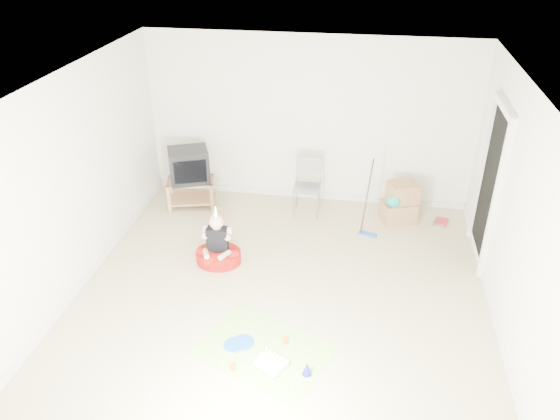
% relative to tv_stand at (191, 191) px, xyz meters
% --- Properties ---
extents(ground, '(5.00, 5.00, 0.00)m').
position_rel_tv_stand_xyz_m(ground, '(1.76, -1.91, -0.27)').
color(ground, '#BFB089').
rests_on(ground, ground).
extents(doorway_recess, '(0.02, 0.90, 2.05)m').
position_rel_tv_stand_xyz_m(doorway_recess, '(4.24, -0.71, 0.76)').
color(doorway_recess, black).
rests_on(doorway_recess, ground).
extents(tv_stand, '(0.80, 0.60, 0.45)m').
position_rel_tv_stand_xyz_m(tv_stand, '(0.00, 0.00, 0.00)').
color(tv_stand, '#9A6A45').
rests_on(tv_stand, ground).
extents(crt_tv, '(0.73, 0.67, 0.51)m').
position_rel_tv_stand_xyz_m(crt_tv, '(0.00, 0.00, 0.43)').
color(crt_tv, black).
rests_on(crt_tv, tv_stand).
extents(folding_chair, '(0.40, 0.38, 0.89)m').
position_rel_tv_stand_xyz_m(folding_chair, '(1.82, 0.06, 0.17)').
color(folding_chair, gray).
rests_on(folding_chair, ground).
extents(cardboard_boxes, '(0.58, 0.52, 0.61)m').
position_rel_tv_stand_xyz_m(cardboard_boxes, '(3.21, 0.06, 0.03)').
color(cardboard_boxes, '#967148').
rests_on(cardboard_boxes, ground).
extents(floor_mop, '(0.28, 0.35, 1.07)m').
position_rel_tv_stand_xyz_m(floor_mop, '(2.77, -0.44, -0.00)').
color(floor_mop, '#2359B0').
rests_on(floor_mop, ground).
extents(book_pile, '(0.25, 0.29, 0.05)m').
position_rel_tv_stand_xyz_m(book_pile, '(3.85, 0.07, -0.24)').
color(book_pile, '#25713D').
rests_on(book_pile, ground).
extents(seated_woman, '(0.62, 0.62, 0.86)m').
position_rel_tv_stand_xyz_m(seated_woman, '(0.82, -1.45, -0.08)').
color(seated_woman, maroon).
rests_on(seated_woman, ground).
extents(party_mat, '(1.64, 1.45, 0.01)m').
position_rel_tv_stand_xyz_m(party_mat, '(1.73, -2.98, -0.26)').
color(party_mat, '#FF35A6').
rests_on(party_mat, ground).
extents(birthday_cake, '(0.36, 0.34, 0.14)m').
position_rel_tv_stand_xyz_m(birthday_cake, '(1.85, -3.21, -0.22)').
color(birthday_cake, white).
rests_on(birthday_cake, party_mat).
extents(blue_plate_near, '(0.25, 0.25, 0.01)m').
position_rel_tv_stand_xyz_m(blue_plate_near, '(1.49, -2.92, -0.25)').
color(blue_plate_near, '#1655B5').
rests_on(blue_plate_near, party_mat).
extents(blue_plate_far, '(0.32, 0.32, 0.01)m').
position_rel_tv_stand_xyz_m(blue_plate_far, '(1.40, -2.97, -0.25)').
color(blue_plate_far, '#1655B5').
rests_on(blue_plate_far, party_mat).
extents(orange_cup_near, '(0.08, 0.08, 0.07)m').
position_rel_tv_stand_xyz_m(orange_cup_near, '(1.94, -2.84, -0.23)').
color(orange_cup_near, '#D45917').
rests_on(orange_cup_near, party_mat).
extents(orange_cup_far, '(0.09, 0.09, 0.07)m').
position_rel_tv_stand_xyz_m(orange_cup_far, '(1.47, -3.31, -0.22)').
color(orange_cup_far, '#D45917').
rests_on(orange_cup_far, party_mat).
extents(blue_party_hat, '(0.15, 0.15, 0.15)m').
position_rel_tv_stand_xyz_m(blue_party_hat, '(2.23, -3.25, -0.18)').
color(blue_party_hat, '#1821A8').
rests_on(blue_party_hat, party_mat).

